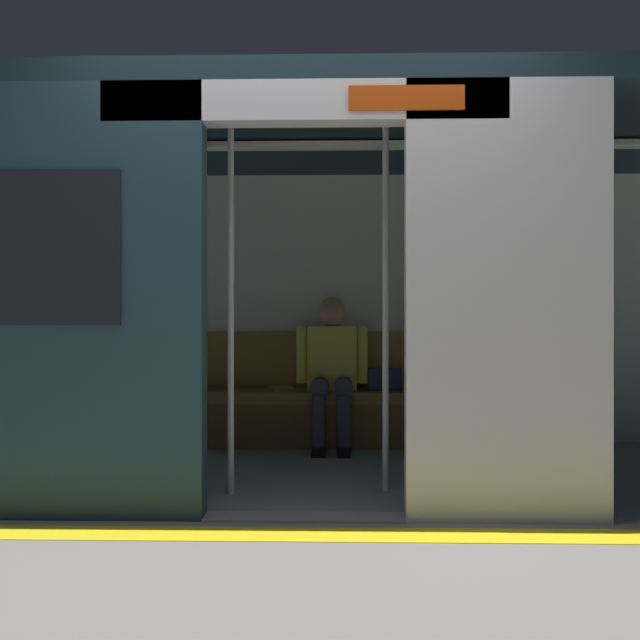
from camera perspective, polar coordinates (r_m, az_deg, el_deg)
ground_plane at (r=4.04m, az=-1.14°, el=-14.14°), size 60.00×60.00×0.00m
platform_edge_strip at (r=3.75m, az=-1.36°, el=-15.22°), size 8.00×0.24×0.01m
train_car at (r=5.13m, az=-1.28°, el=5.85°), size 6.40×2.71×2.28m
bench_seat at (r=6.15m, az=-0.18°, el=-6.07°), size 3.27×0.44×0.43m
person_seated at (r=6.07m, az=0.86°, el=-3.07°), size 0.55×0.67×1.16m
handbag at (r=6.20m, az=4.71°, el=-4.29°), size 0.26×0.15×0.17m
book at (r=6.23m, az=-2.85°, el=-4.92°), size 0.22×0.26×0.03m
grab_pole_door at (r=4.47m, az=-6.46°, el=1.09°), size 0.04×0.04×2.14m
grab_pole_far at (r=4.55m, az=4.76°, el=1.07°), size 0.04×0.04×2.14m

